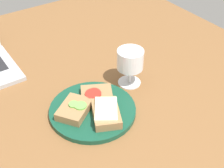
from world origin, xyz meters
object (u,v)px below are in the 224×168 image
at_px(sandwich_with_cheese, 106,113).
at_px(sandwich_with_cucumber, 75,109).
at_px(sandwich_with_tomato, 96,94).
at_px(plate, 93,110).
at_px(wine_glass, 130,61).

relative_size(sandwich_with_cheese, sandwich_with_cucumber, 1.05).
xyz_separation_m(sandwich_with_cheese, sandwich_with_tomato, (0.02, 0.09, -0.00)).
distance_m(plate, wine_glass, 0.20).
height_order(sandwich_with_cheese, sandwich_with_cucumber, sandwich_with_cheese).
relative_size(plate, sandwich_with_cheese, 1.91).
bearing_deg(wine_glass, sandwich_with_cucumber, -170.23).
height_order(sandwich_with_cheese, wine_glass, wine_glass).
bearing_deg(sandwich_with_cucumber, sandwich_with_cheese, -45.21).
xyz_separation_m(plate, wine_glass, (0.17, 0.05, 0.08)).
bearing_deg(sandwich_with_tomato, wine_glass, 6.27).
height_order(sandwich_with_cheese, sandwich_with_tomato, sandwich_with_cheese).
relative_size(plate, wine_glass, 2.04).
distance_m(sandwich_with_cheese, sandwich_with_tomato, 0.09).
distance_m(plate, sandwich_with_tomato, 0.06).
relative_size(sandwich_with_cucumber, wine_glass, 1.02).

